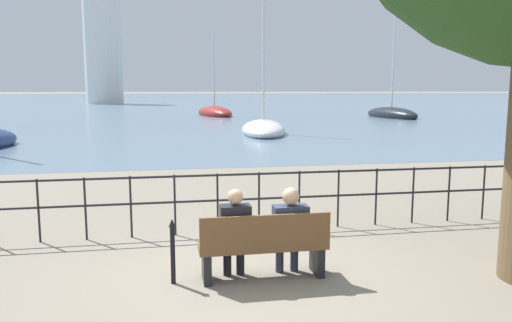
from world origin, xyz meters
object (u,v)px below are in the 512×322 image
park_bench (264,248)px  sailboat_1 (263,129)px  closed_umbrella (173,248)px  seated_person_right (290,227)px  harbor_lighthouse (103,46)px  sailboat_3 (215,113)px  seated_person_left (235,230)px  sailboat_4 (391,114)px

park_bench → sailboat_1: size_ratio=0.22×
park_bench → closed_umbrella: (-1.18, 0.07, 0.05)m
seated_person_right → sailboat_1: size_ratio=0.16×
sailboat_1 → harbor_lighthouse: 65.57m
seated_person_right → harbor_lighthouse: harbor_lighthouse is taller
seated_person_right → sailboat_3: sailboat_3 is taller
closed_umbrella → park_bench: bearing=-3.2°
seated_person_left → sailboat_4: sailboat_4 is taller
park_bench → seated_person_left: 0.44m
closed_umbrella → sailboat_1: 22.13m
seated_person_left → sailboat_4: 39.87m
park_bench → sailboat_1: sailboat_1 is taller
seated_person_left → sailboat_3: size_ratio=0.15×
sailboat_4 → sailboat_1: bearing=-142.2°
harbor_lighthouse → sailboat_3: bearing=-71.1°
park_bench → sailboat_3: 41.65m
seated_person_right → sailboat_4: bearing=62.5°
seated_person_right → park_bench: bearing=-168.4°
seated_person_right → sailboat_3: (3.20, 41.42, -0.39)m
seated_person_right → sailboat_3: 41.55m
seated_person_right → sailboat_4: size_ratio=0.11×
seated_person_right → closed_umbrella: 1.55m
sailboat_1 → seated_person_right: bearing=-91.3°
seated_person_left → harbor_lighthouse: size_ratio=0.06×
seated_person_left → seated_person_right: (0.73, -0.00, 0.00)m
sailboat_1 → harbor_lighthouse: (-15.45, 63.01, 9.52)m
closed_umbrella → sailboat_3: (4.74, 41.43, -0.20)m
sailboat_1 → sailboat_3: 20.01m
sailboat_4 → harbor_lighthouse: 58.40m
closed_umbrella → sailboat_3: size_ratio=0.10×
seated_person_left → sailboat_3: (3.93, 41.42, -0.39)m
seated_person_left → sailboat_1: bearing=77.7°
park_bench → closed_umbrella: park_bench is taller
sailboat_4 → park_bench: bearing=-123.8°
seated_person_right → sailboat_1: (3.94, 21.43, -0.43)m
seated_person_left → seated_person_right: bearing=-0.2°
sailboat_1 → sailboat_3: size_ratio=0.92×
park_bench → sailboat_1: 21.93m
closed_umbrella → sailboat_1: (5.49, 21.44, -0.24)m
seated_person_left → closed_umbrella: seated_person_left is taller
closed_umbrella → harbor_lighthouse: bearing=96.7°
seated_person_right → closed_umbrella: bearing=-179.7°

